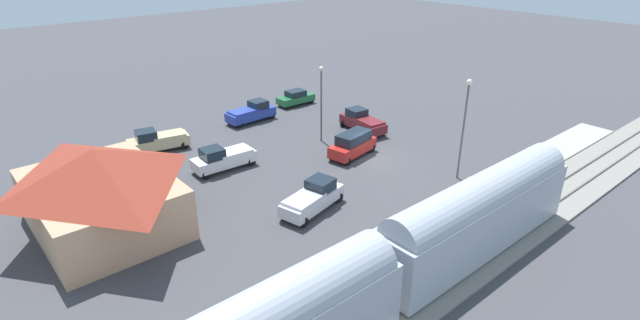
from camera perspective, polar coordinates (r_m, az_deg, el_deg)
The scene contains 14 objects.
ground_plane at distance 44.01m, azimuth 6.12°, elevation 0.12°, with size 200.00×200.00×0.00m, color #424247.
railway_track at distance 36.98m, azimuth 22.06°, elevation -6.58°, with size 4.80×70.00×0.30m.
platform at distance 38.57m, azimuth 16.93°, elevation -4.35°, with size 3.20×46.00×0.30m.
station_building at distance 35.47m, azimuth -24.38°, elevation -2.98°, with size 11.81×9.03×5.79m.
pedestrian_on_platform at distance 38.00m, azimuth 16.96°, elevation -2.87°, with size 0.36×0.36×1.71m.
pickup_silver at distance 35.25m, azimuth -0.82°, elevation -4.41°, with size 3.17×5.71×2.14m.
pickup_maroon at distance 50.07m, azimuth 4.95°, elevation 4.52°, with size 5.57×2.91×2.14m.
pickup_tan at distance 47.57m, azimuth -18.50°, elevation 2.20°, with size 2.97×5.68×2.14m.
pickup_white at distance 42.25m, azimuth -11.29°, elevation 0.21°, with size 2.22×5.49×2.14m.
suv_red at distance 44.07m, azimuth 3.86°, elevation 1.87°, with size 2.78×5.17×2.22m.
pickup_blue at distance 53.11m, azimuth -8.00°, elevation 5.55°, with size 2.17×5.47×2.14m.
sedan_green at distance 58.20m, azimuth -2.86°, elevation 7.30°, with size 1.93×4.54×1.74m.
light_pole_near_platform at distance 39.94m, azimuth 16.55°, elevation 4.67°, with size 0.44×0.44×8.35m.
light_pole_lot_center at distance 46.20m, azimuth 0.15°, elevation 7.65°, with size 0.44×0.44×7.37m.
Camera 1 is at (-27.23, 29.48, 18.08)m, focal length 27.38 mm.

